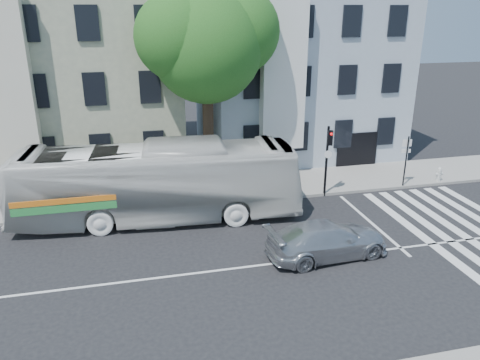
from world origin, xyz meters
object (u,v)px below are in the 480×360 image
object	(u,v)px
bus	(158,182)
fire_hydrant	(439,174)
sedan	(327,240)
traffic_signal	(328,152)

from	to	relation	value
bus	fire_hydrant	world-z (taller)	bus
bus	sedan	xyz separation A→B (m)	(6.23, -5.08, -1.09)
traffic_signal	sedan	bearing A→B (deg)	-97.03
bus	traffic_signal	bearing A→B (deg)	-80.44
sedan	traffic_signal	distance (m)	6.52
fire_hydrant	sedan	bearing A→B (deg)	-146.57
bus	traffic_signal	size ratio (longest dim) A/B	3.46
sedan	traffic_signal	size ratio (longest dim) A/B	1.31
sedan	traffic_signal	world-z (taller)	traffic_signal
traffic_signal	bus	bearing A→B (deg)	-159.66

